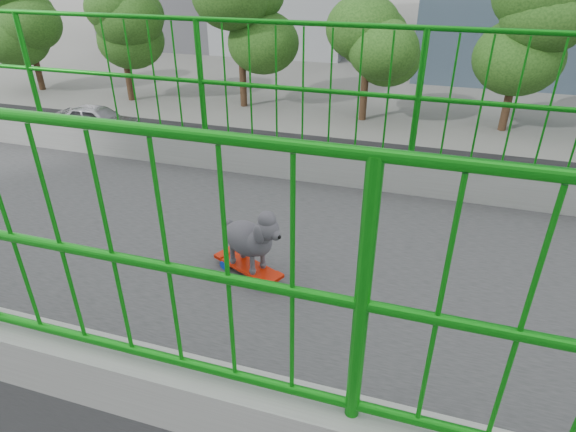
# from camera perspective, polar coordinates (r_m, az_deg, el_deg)

# --- Properties ---
(road) EXTENTS (18.00, 90.00, 0.02)m
(road) POSITION_cam_1_polar(r_m,az_deg,el_deg) (18.06, 14.57, -1.71)
(road) COLOR black
(road) RESTS_ON ground
(railing) EXTENTS (3.00, 24.00, 1.42)m
(railing) POSITION_cam_1_polar(r_m,az_deg,el_deg) (3.20, 12.13, -3.90)
(railing) COLOR gray
(railing) RESTS_ON footbridge
(street_trees) EXTENTS (5.30, 60.40, 7.26)m
(street_trees) POSITION_cam_1_polar(r_m,az_deg,el_deg) (29.06, 20.07, 18.95)
(street_trees) COLOR black
(street_trees) RESTS_ON ground
(skateboard) EXTENTS (0.35, 0.54, 0.07)m
(skateboard) POSITION_cam_1_polar(r_m,az_deg,el_deg) (3.25, -4.78, -6.10)
(skateboard) COLOR red
(skateboard) RESTS_ON footbridge
(poodle) EXTENTS (0.33, 0.48, 0.43)m
(poodle) POSITION_cam_1_polar(r_m,az_deg,el_deg) (3.10, -4.61, -2.52)
(poodle) COLOR #2C2B30
(poodle) RESTS_ON skateboard
(car_1) EXTENTS (1.58, 4.53, 1.49)m
(car_1) POSITION_cam_1_polar(r_m,az_deg,el_deg) (16.41, -13.73, -1.91)
(car_1) COLOR white
(car_1) RESTS_ON ground
(car_2) EXTENTS (2.26, 4.90, 1.36)m
(car_2) POSITION_cam_1_polar(r_m,az_deg,el_deg) (17.74, 1.15, 1.21)
(car_2) COLOR #B9071C
(car_2) RESTS_ON ground
(car_4) EXTENTS (1.90, 4.73, 1.61)m
(car_4) POSITION_cam_1_polar(r_m,az_deg,el_deg) (29.06, -21.72, 10.63)
(car_4) COLOR #96969B
(car_4) RESTS_ON ground
(car_5) EXTENTS (1.43, 4.09, 1.35)m
(car_5) POSITION_cam_1_polar(r_m,az_deg,el_deg) (15.79, -27.39, -6.28)
(car_5) COLOR black
(car_5) RESTS_ON ground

